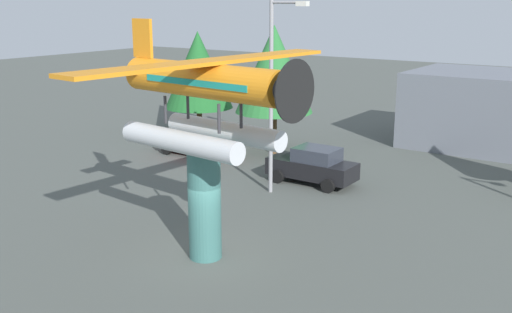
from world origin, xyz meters
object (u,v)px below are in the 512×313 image
car_mid_black (313,165)px  storefront_building (506,111)px  floatplane_monument (205,96)px  tree_west (198,70)px  tree_east (274,69)px  streetlight_primary (275,85)px  display_pedestal (205,203)px  car_near_red (196,140)px

car_mid_black → storefront_building: size_ratio=0.39×
floatplane_monument → tree_west: size_ratio=1.60×
car_mid_black → floatplane_monument: bearing=98.1°
storefront_building → tree_east: (-10.44, -8.64, 2.57)m
floatplane_monument → streetlight_primary: (-2.09, 7.27, -0.64)m
display_pedestal → streetlight_primary: bearing=105.1°
streetlight_primary → tree_east: bearing=123.2°
display_pedestal → car_near_red: bearing=131.5°
tree_west → tree_east: 7.55m
car_mid_black → storefront_building: (5.71, 12.50, 1.31)m
display_pedestal → storefront_building: storefront_building is taller
car_mid_black → tree_east: tree_east is taller
floatplane_monument → car_near_red: size_ratio=2.49×
display_pedestal → car_mid_black: 9.64m
car_near_red → car_mid_black: same height
car_mid_black → tree_east: size_ratio=0.59×
tree_west → tree_east: tree_east is taller
display_pedestal → streetlight_primary: streetlight_primary is taller
car_near_red → tree_west: (-3.83, 4.91, 3.20)m
floatplane_monument → tree_east: (-6.08, 13.38, -0.75)m
streetlight_primary → tree_east: 7.30m
car_near_red → tree_east: 5.86m
tree_east → storefront_building: bearing=39.6°
floatplane_monument → tree_east: 14.71m
display_pedestal → car_mid_black: size_ratio=0.91×
display_pedestal → car_near_red: 14.14m
display_pedestal → car_near_red: size_ratio=0.91×
car_mid_black → tree_west: bearing=-26.6°
car_mid_black → tree_east: (-4.73, 3.86, 3.88)m
car_mid_black → car_near_red: bearing=-7.5°
storefront_building → tree_west: size_ratio=1.63×
car_mid_black → streetlight_primary: (-0.74, -2.25, 3.99)m
floatplane_monument → car_mid_black: bearing=103.6°
streetlight_primary → tree_west: 13.92m
car_near_red → tree_west: bearing=-52.1°
car_near_red → car_mid_black: (8.12, -1.06, 0.00)m
car_mid_black → display_pedestal: bearing=97.3°
floatplane_monument → storefront_building: size_ratio=0.98×
car_near_red → tree_east: size_ratio=0.59×
display_pedestal → floatplane_monument: (0.13, -0.01, 3.59)m
car_mid_black → tree_east: 7.23m
tree_west → display_pedestal: bearing=-49.6°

